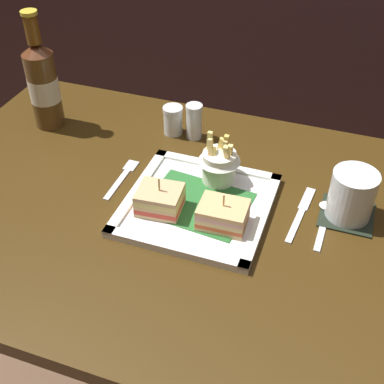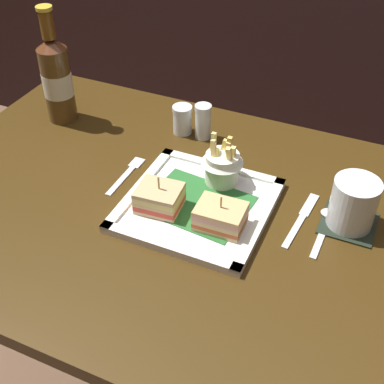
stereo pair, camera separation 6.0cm
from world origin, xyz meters
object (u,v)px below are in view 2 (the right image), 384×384
sandwich_half_right (220,217)px  knife (302,217)px  sandwich_half_left (159,198)px  salt_shaker (182,121)px  pepper_shaker (203,124)px  beer_bottle (57,78)px  fork (127,173)px  dining_table (187,254)px  spoon (327,220)px  square_plate (198,205)px  fries_cup (222,163)px  water_glass (353,206)px

sandwich_half_right → knife: size_ratio=0.53×
sandwich_half_left → salt_shaker: 0.28m
salt_shaker → pepper_shaker: pepper_shaker is taller
beer_bottle → fork: size_ratio=1.99×
dining_table → knife: (0.21, 0.06, 0.13)m
spoon → sandwich_half_left: bearing=-161.5°
square_plate → beer_bottle: 0.47m
fries_cup → sandwich_half_right: bearing=-69.7°
spoon → fork: bearing=-176.8°
fork → sandwich_half_right: bearing=-17.9°
dining_table → beer_bottle: beer_bottle is taller
sandwich_half_right → knife: (0.13, 0.09, -0.03)m
sandwich_half_left → spoon: size_ratio=0.63×
sandwich_half_right → salt_shaker: sandwich_half_right is taller
knife → pepper_shaker: 0.33m
dining_table → square_plate: 0.14m
water_glass → spoon: size_ratio=0.69×
sandwich_half_right → water_glass: (0.21, 0.11, 0.01)m
sandwich_half_right → pepper_shaker: bearing=119.0°
fries_cup → water_glass: (0.26, -0.01, -0.01)m
beer_bottle → salt_shaker: beer_bottle is taller
fries_cup → pepper_shaker: (-0.10, 0.15, -0.02)m
square_plate → spoon: 0.25m
beer_bottle → fork: (0.25, -0.13, -0.11)m
square_plate → sandwich_half_right: (0.06, -0.04, 0.03)m
dining_table → salt_shaker: size_ratio=16.85×
square_plate → water_glass: size_ratio=2.85×
beer_bottle → pepper_shaker: 0.35m
square_plate → spoon: (0.24, 0.06, -0.00)m
pepper_shaker → sandwich_half_left: bearing=-84.4°
sandwich_half_left → dining_table: bearing=35.4°
fork → pepper_shaker: size_ratio=1.65×
beer_bottle → dining_table: bearing=-23.7°
sandwich_half_left → beer_bottle: beer_bottle is taller
fries_cup → beer_bottle: bearing=168.9°
fries_cup → knife: fries_cup is taller
salt_shaker → pepper_shaker: bearing=0.0°
fork → pepper_shaker: pepper_shaker is taller
sandwich_half_left → sandwich_half_right: sandwich_half_left is taller
sandwich_half_right → water_glass: water_glass is taller
pepper_shaker → water_glass: bearing=-23.6°
square_plate → fries_cup: fries_cup is taller
square_plate → spoon: size_ratio=1.97×
dining_table → beer_bottle: 0.51m
water_glass → salt_shaker: size_ratio=1.41×
fork → salt_shaker: (0.04, 0.19, 0.03)m
knife → spoon: size_ratio=1.22×
sandwich_half_left → sandwich_half_right: size_ratio=0.97×
sandwich_half_right → fries_cup: fries_cup is taller
fork → fries_cup: bearing=13.2°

